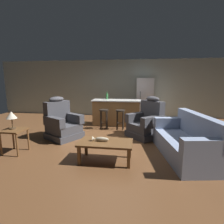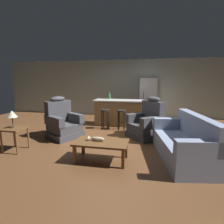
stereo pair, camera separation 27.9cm
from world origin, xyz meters
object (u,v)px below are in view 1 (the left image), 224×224
Objects in this scene: bar_stool_left at (104,115)px; bottle_tall_green at (107,96)px; couch at (187,142)px; recliner_near_lamp at (62,124)px; refrigerator at (145,99)px; table_lamp at (11,116)px; coffee_table at (106,144)px; kitchen_island at (116,112)px; fish_figurine at (100,139)px; bar_stool_right at (120,116)px; end_table at (14,134)px; recliner_near_island at (147,123)px.

bottle_tall_green is (-0.03, 0.80, 0.59)m from bar_stool_left.
couch is 1.68× the size of recliner_near_lamp.
table_lamp is at bearing -127.11° from refrigerator.
kitchen_island reaches higher than coffee_table.
recliner_near_lamp reaches higher than table_lamp.
fish_figurine is 0.50× the size of bar_stool_left.
coffee_table is 0.15m from fish_figurine.
bar_stool_left is 1.00× the size of bar_stool_right.
bottle_tall_green is at bearing 62.66° from end_table.
bar_stool_left is at bearing 180.00° from bar_stool_right.
table_lamp is 1.38× the size of bottle_tall_green.
bar_stool_left is at bearing -128.19° from refrigerator.
refrigerator is (0.93, 4.26, 0.52)m from coffee_table.
table_lamp is at bearing -88.15° from recliner_near_lamp.
recliner_near_lamp is at bearing -132.65° from bar_stool_left.
refrigerator is (3.12, 4.13, 0.01)m from table_lamp.
refrigerator reaches higher than table_lamp.
table_lamp is 0.23× the size of refrigerator.
end_table is at bearing -4.40° from couch.
table_lamp is at bearing 176.75° from fish_figurine.
table_lamp reaches higher than end_table.
table_lamp reaches higher than couch.
bottle_tall_green is at bearing 92.21° from bar_stool_left.
recliner_near_island is at bearing -37.01° from bar_stool_right.
bar_stool_right is at bearing -53.31° from bottle_tall_green.
recliner_near_island is 1.07m from bar_stool_right.
bottle_tall_green is (0.99, 1.91, 0.64)m from recliner_near_lamp.
couch reaches higher than coffee_table.
table_lamp reaches higher than bar_stool_right.
refrigerator is 5.94× the size of bottle_tall_green.
kitchen_island is (-1.06, 1.28, 0.06)m from recliner_near_island.
table_lamp is at bearing -4.73° from couch.
bottle_tall_green is at bearing 93.47° from recliner_near_lamp.
kitchen_island reaches higher than bar_stool_right.
recliner_near_island is 1.56m from bar_stool_left.
bar_stool_right is at bearing 45.61° from table_lamp.
bar_stool_right is 2.07m from refrigerator.
bar_stool_left reaches higher than coffee_table.
fish_figurine reaches higher than coffee_table.
recliner_near_lamp is 0.67× the size of kitchen_island.
bar_stool_right is (0.06, 2.43, 0.11)m from coffee_table.
recliner_near_lamp is 1.94m from bar_stool_right.
kitchen_island is (1.38, 1.74, 0.06)m from recliner_near_lamp.
bar_stool_right is at bearing 88.62° from coffee_table.
bottle_tall_green is (-2.25, 2.77, 0.72)m from couch.
table_lamp is at bearing -134.39° from bar_stool_right.
recliner_near_lamp is at bearing -145.05° from bar_stool_right.
recliner_near_island is 1.66m from kitchen_island.
recliner_near_island reaches higher than bar_stool_right.
recliner_near_lamp is at bearing -117.43° from bottle_tall_green.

